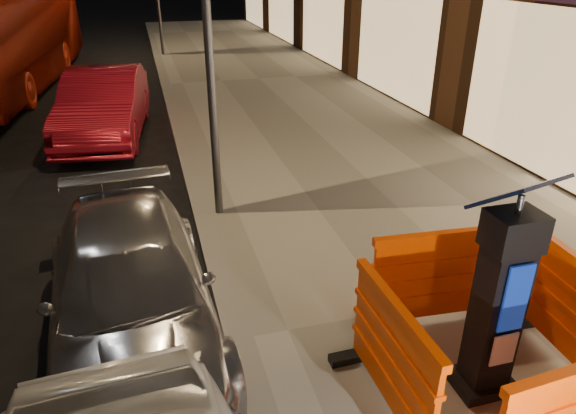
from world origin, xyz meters
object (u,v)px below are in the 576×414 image
object	(u,v)px
barrier_kerbside	(392,358)
bus_doubledecker	(13,86)
car_silver	(138,332)
car_red	(109,137)
parking_kiosk	(500,297)
barrier_back	(435,279)

from	to	relation	value
barrier_kerbside	bus_doubledecker	size ratio (longest dim) A/B	0.12
barrier_kerbside	car_silver	size ratio (longest dim) A/B	0.35
car_red	bus_doubledecker	distance (m)	6.95
bus_doubledecker	car_silver	bearing A→B (deg)	-70.76
parking_kiosk	barrier_back	size ratio (longest dim) A/B	1.40
parking_kiosk	car_silver	bearing A→B (deg)	150.30
car_silver	car_red	world-z (taller)	car_red
barrier_back	car_silver	xyz separation A→B (m)	(-3.06, 0.87, -0.71)
barrier_back	car_red	world-z (taller)	barrier_back
parking_kiosk	car_red	world-z (taller)	parking_kiosk
barrier_back	bus_doubledecker	size ratio (longest dim) A/B	0.12
car_red	barrier_kerbside	bearing A→B (deg)	-67.93
barrier_back	car_silver	size ratio (longest dim) A/B	0.35
barrier_kerbside	car_red	bearing A→B (deg)	15.19
car_silver	bus_doubledecker	world-z (taller)	bus_doubledecker
barrier_back	parking_kiosk	bearing A→B (deg)	-86.01
parking_kiosk	car_silver	xyz separation A→B (m)	(-3.06, 1.82, -1.15)
barrier_back	bus_doubledecker	xyz separation A→B (m)	(-6.72, 14.33, -0.71)
parking_kiosk	car_red	size ratio (longest dim) A/B	0.44
car_silver	car_red	size ratio (longest dim) A/B	0.91
parking_kiosk	barrier_kerbside	world-z (taller)	parking_kiosk
car_silver	parking_kiosk	bearing A→B (deg)	-34.48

